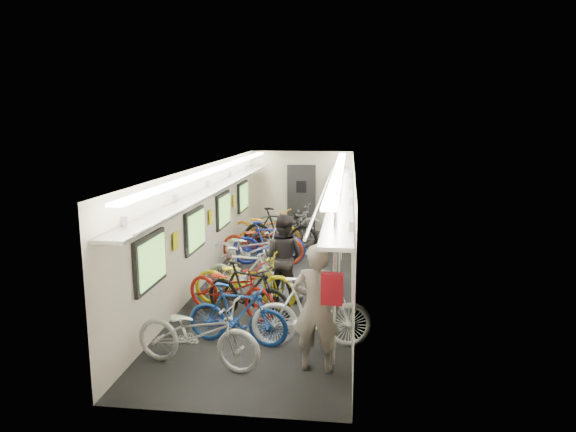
% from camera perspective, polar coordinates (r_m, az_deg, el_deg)
% --- Properties ---
extents(train_car_shell, '(10.00, 10.00, 10.00)m').
position_cam_1_polar(train_car_shell, '(11.14, -2.38, 2.17)').
color(train_car_shell, black).
rests_on(train_car_shell, ground).
extents(bicycle_0, '(1.89, 0.95, 0.95)m').
position_cam_1_polar(bicycle_0, '(7.14, -10.01, -12.71)').
color(bicycle_0, '#B1B1B6').
rests_on(bicycle_0, ground).
extents(bicycle_1, '(1.59, 0.64, 0.93)m').
position_cam_1_polar(bicycle_1, '(7.73, -5.63, -10.83)').
color(bicycle_1, navy).
rests_on(bicycle_1, ground).
extents(bicycle_2, '(1.90, 1.31, 0.95)m').
position_cam_1_polar(bicycle_2, '(8.83, -6.36, -8.03)').
color(bicycle_2, '#9C1811').
rests_on(bicycle_2, ground).
extents(bicycle_3, '(1.69, 1.07, 0.98)m').
position_cam_1_polar(bicycle_3, '(8.60, -4.50, -8.38)').
color(bicycle_3, black).
rests_on(bicycle_3, ground).
extents(bicycle_4, '(1.97, 0.92, 1.00)m').
position_cam_1_polar(bicycle_4, '(9.17, -4.84, -7.12)').
color(bicycle_4, gold).
rests_on(bicycle_4, ground).
extents(bicycle_5, '(1.62, 0.64, 0.94)m').
position_cam_1_polar(bicycle_5, '(9.72, -4.80, -6.26)').
color(bicycle_5, silver).
rests_on(bicycle_5, ground).
extents(bicycle_6, '(2.07, 1.18, 1.03)m').
position_cam_1_polar(bicycle_6, '(11.12, -4.27, -3.88)').
color(bicycle_6, '#B2B2B7').
rests_on(bicycle_6, ground).
extents(bicycle_7, '(1.74, 0.66, 1.02)m').
position_cam_1_polar(bicycle_7, '(11.81, -2.14, -3.01)').
color(bicycle_7, navy).
rests_on(bicycle_7, ground).
extents(bicycle_8, '(1.99, 0.81, 1.02)m').
position_cam_1_polar(bicycle_8, '(11.93, -2.86, -2.88)').
color(bicycle_8, maroon).
rests_on(bicycle_8, ground).
extents(bicycle_9, '(1.96, 0.74, 1.15)m').
position_cam_1_polar(bicycle_9, '(12.82, -0.85, -1.63)').
color(bicycle_9, black).
rests_on(bicycle_9, ground).
extents(bicycle_10, '(2.14, 1.39, 1.06)m').
position_cam_1_polar(bicycle_10, '(13.25, -2.48, -1.43)').
color(bicycle_10, orange).
rests_on(bicycle_10, ground).
extents(bicycle_11, '(1.81, 0.70, 1.06)m').
position_cam_1_polar(bicycle_11, '(7.59, 2.67, -10.67)').
color(bicycle_11, white).
rests_on(bicycle_11, ground).
extents(bicycle_12, '(1.83, 1.24, 0.91)m').
position_cam_1_polar(bicycle_12, '(13.77, -0.25, -1.29)').
color(bicycle_12, slate).
rests_on(bicycle_12, ground).
extents(bicycle_14, '(2.01, 0.96, 1.02)m').
position_cam_1_polar(bicycle_14, '(14.33, 0.15, -0.62)').
color(bicycle_14, slate).
rests_on(bicycle_14, ground).
extents(passenger_near, '(0.65, 0.45, 1.73)m').
position_cam_1_polar(passenger_near, '(6.82, 3.15, -10.15)').
color(passenger_near, slate).
rests_on(passenger_near, ground).
extents(passenger_mid, '(0.93, 0.81, 1.61)m').
position_cam_1_polar(passenger_mid, '(9.43, -0.54, -4.63)').
color(passenger_mid, black).
rests_on(passenger_mid, ground).
extents(backpack, '(0.27, 0.16, 0.38)m').
position_cam_1_polar(backpack, '(6.26, 4.93, -8.06)').
color(backpack, maroon).
rests_on(backpack, passenger_near).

